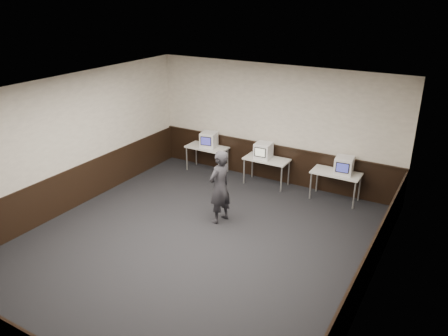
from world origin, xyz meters
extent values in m
plane|color=black|center=(0.00, 0.00, 0.00)|extent=(8.00, 8.00, 0.00)
plane|color=white|center=(0.00, 0.00, 3.20)|extent=(8.00, 8.00, 0.00)
plane|color=#BEB6A7|center=(0.00, 4.00, 1.60)|extent=(7.00, 0.00, 7.00)
plane|color=#BEB6A7|center=(0.00, -4.00, 1.60)|extent=(7.00, 0.00, 7.00)
plane|color=#BEB6A7|center=(-3.50, 0.00, 1.60)|extent=(0.00, 8.00, 8.00)
plane|color=#BEB6A7|center=(3.50, 0.00, 1.60)|extent=(0.00, 8.00, 8.00)
cube|color=black|center=(0.00, 3.98, 0.50)|extent=(6.98, 0.04, 1.00)
cube|color=black|center=(-3.48, 0.00, 0.50)|extent=(0.04, 7.98, 1.00)
cube|color=black|center=(3.48, 0.00, 0.50)|extent=(0.04, 7.98, 1.00)
cube|color=black|center=(0.00, 3.96, 1.02)|extent=(6.98, 0.06, 0.04)
cube|color=silver|center=(-1.90, 3.60, 0.73)|extent=(1.20, 0.60, 0.04)
cylinder|color=#999999|center=(-2.45, 3.35, 0.35)|extent=(0.04, 0.04, 0.71)
cylinder|color=#999999|center=(-1.35, 3.35, 0.35)|extent=(0.04, 0.04, 0.71)
cylinder|color=#999999|center=(-2.45, 3.85, 0.35)|extent=(0.04, 0.04, 0.71)
cylinder|color=#999999|center=(-1.35, 3.85, 0.35)|extent=(0.04, 0.04, 0.71)
cube|color=silver|center=(0.00, 3.60, 0.73)|extent=(1.20, 0.60, 0.04)
cylinder|color=#999999|center=(-0.55, 3.35, 0.35)|extent=(0.04, 0.04, 0.71)
cylinder|color=#999999|center=(0.55, 3.35, 0.35)|extent=(0.04, 0.04, 0.71)
cylinder|color=#999999|center=(-0.55, 3.85, 0.35)|extent=(0.04, 0.04, 0.71)
cylinder|color=#999999|center=(0.55, 3.85, 0.35)|extent=(0.04, 0.04, 0.71)
cube|color=silver|center=(1.90, 3.60, 0.73)|extent=(1.20, 0.60, 0.04)
cylinder|color=#999999|center=(1.35, 3.35, 0.35)|extent=(0.04, 0.04, 0.71)
cylinder|color=#999999|center=(2.45, 3.35, 0.35)|extent=(0.04, 0.04, 0.71)
cylinder|color=#999999|center=(1.35, 3.85, 0.35)|extent=(0.04, 0.04, 0.71)
cylinder|color=#999999|center=(2.45, 3.85, 0.35)|extent=(0.04, 0.04, 0.71)
cube|color=white|center=(-1.86, 3.64, 0.96)|extent=(0.51, 0.52, 0.43)
cube|color=black|center=(-1.81, 3.41, 0.99)|extent=(0.32, 0.08, 0.26)
cube|color=#353295|center=(-1.81, 3.40, 0.99)|extent=(0.28, 0.06, 0.21)
cube|color=white|center=(-0.11, 3.59, 0.96)|extent=(0.44, 0.46, 0.42)
cube|color=black|center=(-0.10, 3.37, 0.98)|extent=(0.32, 0.03, 0.25)
cube|color=silver|center=(-0.10, 3.36, 0.98)|extent=(0.28, 0.02, 0.21)
cube|color=white|center=(2.06, 3.62, 0.96)|extent=(0.47, 0.49, 0.43)
cube|color=black|center=(2.09, 3.39, 0.99)|extent=(0.32, 0.05, 0.26)
cube|color=#373CA4|center=(2.09, 3.38, 0.99)|extent=(0.28, 0.03, 0.21)
imported|color=#26262B|center=(-0.04, 1.20, 0.86)|extent=(0.53, 0.70, 1.72)
camera|label=1|loc=(4.50, -6.42, 4.96)|focal=35.00mm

